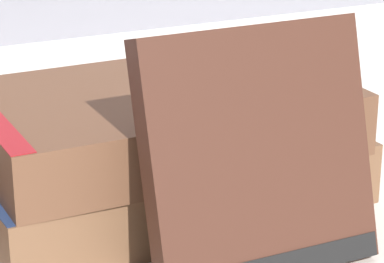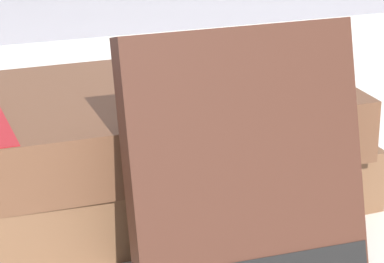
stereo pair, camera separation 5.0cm
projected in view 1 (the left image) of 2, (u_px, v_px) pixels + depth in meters
The scene contains 5 objects.
ground_plane at pixel (160, 248), 0.47m from camera, with size 3.00×3.00×0.00m, color silver.
book_flat_bottom at pixel (150, 173), 0.52m from camera, with size 0.22×0.14×0.04m.
book_flat_top at pixel (150, 119), 0.50m from camera, with size 0.20×0.13×0.03m.
book_leaning_front at pixel (259, 163), 0.43m from camera, with size 0.11×0.05×0.12m.
pocket_watch at pixel (231, 77), 0.50m from camera, with size 0.05×0.05×0.01m.
Camera 1 is at (-0.17, -0.38, 0.22)m, focal length 85.00 mm.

